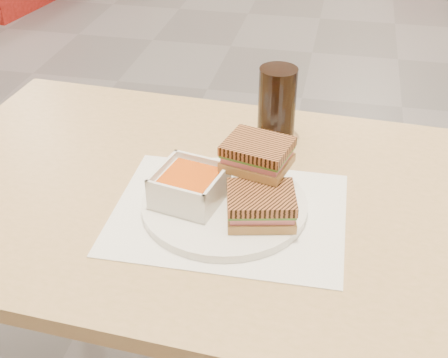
% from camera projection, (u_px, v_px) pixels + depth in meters
% --- Properties ---
extents(main_table, '(1.24, 0.77, 0.75)m').
position_uv_depth(main_table, '(235.00, 244.00, 1.11)').
color(main_table, tan).
rests_on(main_table, ground).
extents(tray_liner, '(0.39, 0.31, 0.00)m').
position_uv_depth(tray_liner, '(229.00, 213.00, 1.00)').
color(tray_liner, white).
rests_on(tray_liner, main_table).
extents(plate, '(0.28, 0.28, 0.02)m').
position_uv_depth(plate, '(225.00, 205.00, 1.01)').
color(plate, white).
rests_on(plate, tray_liner).
extents(soup_bowl, '(0.13, 0.13, 0.06)m').
position_uv_depth(soup_bowl, '(190.00, 187.00, 1.00)').
color(soup_bowl, white).
rests_on(soup_bowl, plate).
extents(panini_lower, '(0.13, 0.11, 0.05)m').
position_uv_depth(panini_lower, '(261.00, 205.00, 0.95)').
color(panini_lower, '#A36E3F').
rests_on(panini_lower, plate).
extents(panini_upper, '(0.12, 0.11, 0.05)m').
position_uv_depth(panini_upper, '(257.00, 154.00, 0.99)').
color(panini_upper, '#A36E3F').
rests_on(panini_upper, panini_lower).
extents(cola_glass, '(0.07, 0.07, 0.16)m').
position_uv_depth(cola_glass, '(277.00, 106.00, 1.16)').
color(cola_glass, black).
rests_on(cola_glass, main_table).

